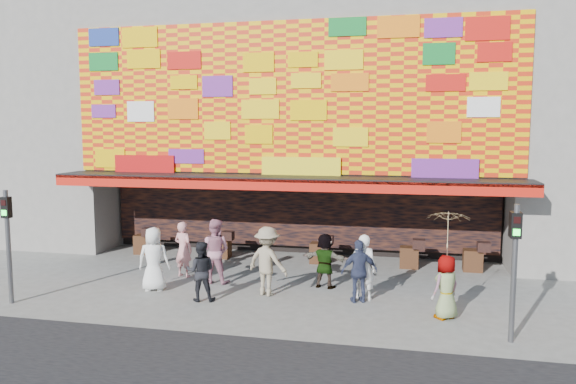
{
  "coord_description": "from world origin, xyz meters",
  "views": [
    {
      "loc": [
        4.03,
        -13.92,
        4.61
      ],
      "look_at": [
        0.49,
        2.0,
        2.72
      ],
      "focal_mm": 35.0,
      "sensor_mm": 36.0,
      "label": 1
    }
  ],
  "objects_px": {
    "ped_d": "(267,261)",
    "ped_e": "(359,271)",
    "ped_i": "(215,251)",
    "ped_f": "(325,261)",
    "ped_g": "(446,287)",
    "ped_a": "(154,259)",
    "signal_left": "(8,234)",
    "signal_right": "(515,257)",
    "ped_c": "(201,271)",
    "ped_b": "(183,249)",
    "ped_h": "(364,267)",
    "parasol": "(448,230)"
  },
  "relations": [
    {
      "from": "ped_d",
      "to": "ped_e",
      "type": "bearing_deg",
      "value": -160.87
    },
    {
      "from": "ped_d",
      "to": "ped_i",
      "type": "relative_size",
      "value": 0.99
    },
    {
      "from": "ped_f",
      "to": "ped_g",
      "type": "bearing_deg",
      "value": 160.91
    },
    {
      "from": "ped_a",
      "to": "ped_f",
      "type": "height_order",
      "value": "ped_a"
    },
    {
      "from": "signal_left",
      "to": "signal_right",
      "type": "height_order",
      "value": "same"
    },
    {
      "from": "ped_a",
      "to": "ped_g",
      "type": "relative_size",
      "value": 1.16
    },
    {
      "from": "ped_c",
      "to": "ped_d",
      "type": "bearing_deg",
      "value": -163.89
    },
    {
      "from": "signal_left",
      "to": "ped_f",
      "type": "height_order",
      "value": "signal_left"
    },
    {
      "from": "signal_left",
      "to": "ped_b",
      "type": "xyz_separation_m",
      "value": [
        3.38,
        3.46,
        -1.0
      ]
    },
    {
      "from": "ped_a",
      "to": "ped_b",
      "type": "height_order",
      "value": "ped_a"
    },
    {
      "from": "signal_left",
      "to": "ped_a",
      "type": "relative_size",
      "value": 1.65
    },
    {
      "from": "ped_e",
      "to": "ped_i",
      "type": "bearing_deg",
      "value": -33.83
    },
    {
      "from": "ped_f",
      "to": "ped_d",
      "type": "bearing_deg",
      "value": 48.95
    },
    {
      "from": "ped_g",
      "to": "ped_f",
      "type": "bearing_deg",
      "value": -73.85
    },
    {
      "from": "ped_b",
      "to": "ped_h",
      "type": "bearing_deg",
      "value": -174.9
    },
    {
      "from": "ped_h",
      "to": "ped_c",
      "type": "bearing_deg",
      "value": 21.94
    },
    {
      "from": "signal_right",
      "to": "ped_a",
      "type": "relative_size",
      "value": 1.65
    },
    {
      "from": "signal_right",
      "to": "ped_g",
      "type": "distance_m",
      "value": 2.1
    },
    {
      "from": "ped_e",
      "to": "ped_g",
      "type": "distance_m",
      "value": 2.32
    },
    {
      "from": "ped_e",
      "to": "ped_i",
      "type": "distance_m",
      "value": 4.48
    },
    {
      "from": "ped_e",
      "to": "ped_i",
      "type": "relative_size",
      "value": 0.87
    },
    {
      "from": "ped_h",
      "to": "ped_i",
      "type": "bearing_deg",
      "value": -0.89
    },
    {
      "from": "ped_e",
      "to": "ped_i",
      "type": "xyz_separation_m",
      "value": [
        -4.37,
        0.97,
        0.12
      ]
    },
    {
      "from": "parasol",
      "to": "ped_i",
      "type": "bearing_deg",
      "value": 164.6
    },
    {
      "from": "ped_c",
      "to": "signal_right",
      "type": "bearing_deg",
      "value": 158.05
    },
    {
      "from": "ped_h",
      "to": "signal_right",
      "type": "bearing_deg",
      "value": 153.53
    },
    {
      "from": "ped_h",
      "to": "ped_d",
      "type": "bearing_deg",
      "value": 11.8
    },
    {
      "from": "signal_right",
      "to": "ped_h",
      "type": "xyz_separation_m",
      "value": [
        -3.37,
        2.33,
        -0.97
      ]
    },
    {
      "from": "ped_f",
      "to": "parasol",
      "type": "distance_m",
      "value": 4.05
    },
    {
      "from": "ped_d",
      "to": "ped_f",
      "type": "height_order",
      "value": "ped_d"
    },
    {
      "from": "ped_d",
      "to": "ped_g",
      "type": "height_order",
      "value": "ped_d"
    },
    {
      "from": "ped_a",
      "to": "ped_i",
      "type": "bearing_deg",
      "value": -153.73
    },
    {
      "from": "ped_e",
      "to": "ped_g",
      "type": "bearing_deg",
      "value": 137.81
    },
    {
      "from": "ped_h",
      "to": "ped_e",
      "type": "bearing_deg",
      "value": 78.25
    },
    {
      "from": "signal_right",
      "to": "ped_e",
      "type": "height_order",
      "value": "signal_right"
    },
    {
      "from": "ped_e",
      "to": "ped_f",
      "type": "xyz_separation_m",
      "value": [
        -1.09,
        1.16,
        -0.04
      ]
    },
    {
      "from": "signal_right",
      "to": "parasol",
      "type": "bearing_deg",
      "value": 136.39
    },
    {
      "from": "ped_c",
      "to": "ped_i",
      "type": "height_order",
      "value": "ped_i"
    },
    {
      "from": "signal_left",
      "to": "parasol",
      "type": "distance_m",
      "value": 11.17
    },
    {
      "from": "ped_g",
      "to": "ped_h",
      "type": "bearing_deg",
      "value": -70.17
    },
    {
      "from": "ped_c",
      "to": "ped_d",
      "type": "distance_m",
      "value": 1.83
    },
    {
      "from": "ped_a",
      "to": "ped_d",
      "type": "distance_m",
      "value": 3.26
    },
    {
      "from": "ped_b",
      "to": "ped_i",
      "type": "relative_size",
      "value": 0.9
    },
    {
      "from": "ped_h",
      "to": "parasol",
      "type": "relative_size",
      "value": 0.94
    },
    {
      "from": "ped_a",
      "to": "ped_h",
      "type": "relative_size",
      "value": 1.02
    },
    {
      "from": "ped_c",
      "to": "ped_i",
      "type": "relative_size",
      "value": 0.84
    },
    {
      "from": "ped_f",
      "to": "ped_b",
      "type": "bearing_deg",
      "value": 9.35
    },
    {
      "from": "ped_d",
      "to": "ped_h",
      "type": "distance_m",
      "value": 2.63
    },
    {
      "from": "ped_e",
      "to": "ped_d",
      "type": "bearing_deg",
      "value": -23.43
    },
    {
      "from": "ped_b",
      "to": "ped_d",
      "type": "distance_m",
      "value": 3.29
    }
  ]
}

